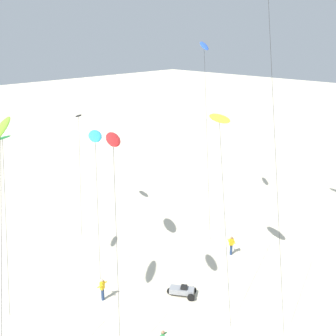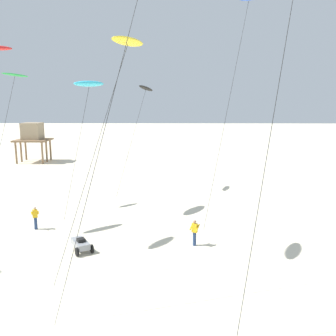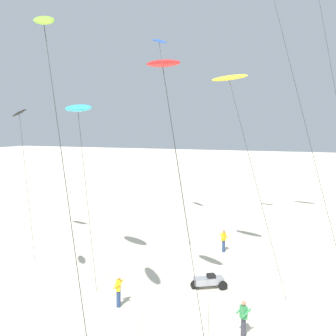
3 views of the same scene
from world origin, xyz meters
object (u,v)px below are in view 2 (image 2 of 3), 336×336
(stilt_house, at_px, (33,134))
(kite_yellow, at_px, (128,43))
(kite_cyan, at_px, (89,84))
(kite_flyer_middle, at_px, (195,232))
(kite_blue, at_px, (248,2))
(kite_green, at_px, (14,78))
(kite_flyer_furthest, at_px, (35,217))
(kite_black, at_px, (146,90))
(beach_buggy, at_px, (81,244))

(stilt_house, bearing_deg, kite_yellow, -60.65)
(kite_cyan, height_order, kite_flyer_middle, kite_cyan)
(kite_yellow, relative_size, kite_blue, 0.74)
(kite_green, distance_m, kite_cyan, 6.54)
(kite_flyer_middle, bearing_deg, stilt_house, 125.24)
(kite_green, distance_m, kite_flyer_furthest, 11.90)
(kite_cyan, bearing_deg, kite_blue, -1.37)
(kite_black, xyz_separation_m, kite_flyer_furthest, (-7.07, -12.02, -9.22))
(kite_yellow, xyz_separation_m, beach_buggy, (-3.16, 0.27, -11.73))
(kite_cyan, bearing_deg, kite_green, 168.60)
(kite_black, xyz_separation_m, kite_blue, (8.27, -7.98, 6.14))
(kite_blue, distance_m, stilt_house, 37.97)
(kite_green, relative_size, beach_buggy, 5.58)
(kite_cyan, bearing_deg, kite_flyer_furthest, -126.75)
(kite_flyer_furthest, distance_m, stilt_house, 30.79)
(kite_green, distance_m, kite_yellow, 14.22)
(kite_cyan, xyz_separation_m, stilt_house, (-14.21, 24.25, -6.20))
(kite_yellow, height_order, kite_flyer_middle, kite_yellow)
(kite_blue, xyz_separation_m, stilt_house, (-26.32, 24.54, -12.12))
(kite_black, distance_m, kite_blue, 13.03)
(kite_yellow, bearing_deg, kite_green, 137.58)
(kite_green, height_order, kite_flyer_furthest, kite_green)
(kite_flyer_middle, bearing_deg, kite_yellow, -163.27)
(kite_yellow, xyz_separation_m, stilt_house, (-18.29, 32.52, -8.02))
(kite_green, height_order, stilt_house, kite_green)
(kite_yellow, bearing_deg, beach_buggy, 175.17)
(kite_cyan, distance_m, kite_flyer_furthest, 10.88)
(kite_black, xyz_separation_m, stilt_house, (-18.05, 16.56, -5.98))
(kite_yellow, relative_size, kite_flyer_furthest, 7.49)
(kite_black, relative_size, beach_buggy, 5.23)
(kite_black, height_order, kite_flyer_middle, kite_black)
(kite_yellow, xyz_separation_m, kite_cyan, (-4.07, 8.27, -1.82))
(kite_flyer_furthest, bearing_deg, kite_green, 119.26)
(kite_flyer_furthest, bearing_deg, kite_flyer_middle, -13.93)
(kite_green, bearing_deg, kite_flyer_middle, -30.36)
(kite_green, xyz_separation_m, kite_blue, (18.49, -1.58, 5.35))
(kite_black, xyz_separation_m, kite_flyer_middle, (4.11, -14.80, -9.22))
(kite_flyer_middle, distance_m, stilt_house, 38.53)
(kite_green, relative_size, kite_flyer_middle, 6.80)
(kite_flyer_furthest, distance_m, beach_buggy, 5.56)
(kite_flyer_middle, height_order, beach_buggy, kite_flyer_middle)
(kite_blue, distance_m, kite_cyan, 13.48)
(kite_flyer_furthest, bearing_deg, kite_cyan, 53.25)
(kite_blue, xyz_separation_m, kite_flyer_middle, (-4.16, -6.82, -15.36))
(kite_blue, height_order, kite_flyer_middle, kite_blue)
(kite_blue, bearing_deg, kite_yellow, -135.19)
(kite_blue, height_order, stilt_house, kite_blue)
(kite_black, bearing_deg, kite_flyer_middle, -74.49)
(kite_blue, relative_size, kite_cyan, 1.59)
(kite_green, xyz_separation_m, kite_cyan, (6.38, -1.29, -0.57))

